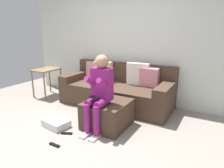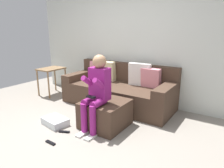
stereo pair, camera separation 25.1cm
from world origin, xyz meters
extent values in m
plane|color=gray|center=(0.00, 0.00, 0.00)|extent=(6.69, 6.69, 0.00)
cube|color=silver|center=(0.00, 2.09, 1.36)|extent=(5.14, 0.10, 2.72)
cube|color=#473326|center=(-0.02, 1.57, 0.22)|extent=(2.32, 0.93, 0.45)
cube|color=#473326|center=(-0.02, 1.95, 0.65)|extent=(2.32, 0.16, 0.41)
cube|color=#473326|center=(-1.06, 1.57, 0.52)|extent=(0.23, 0.93, 0.15)
cube|color=#473326|center=(1.02, 1.57, 0.52)|extent=(0.23, 0.93, 0.15)
cube|color=pink|center=(-0.70, 1.81, 0.65)|extent=(0.40, 0.18, 0.41)
cube|color=beige|center=(-0.46, 1.80, 0.66)|extent=(0.43, 0.18, 0.44)
cube|color=pink|center=(0.61, 1.80, 0.64)|extent=(0.39, 0.19, 0.39)
cube|color=white|center=(0.37, 1.80, 0.68)|extent=(0.47, 0.18, 0.46)
cube|color=#473326|center=(0.31, 0.66, 0.22)|extent=(0.67, 0.70, 0.43)
cube|color=#8C1E72|center=(0.27, 0.57, 0.74)|extent=(0.31, 0.19, 0.51)
sphere|color=tan|center=(0.27, 0.57, 1.09)|extent=(0.21, 0.21, 0.21)
cylinder|color=#8C1E72|center=(0.19, 0.42, 0.49)|extent=(0.11, 0.30, 0.11)
cylinder|color=#8C1E72|center=(0.19, 0.27, 0.26)|extent=(0.10, 0.10, 0.46)
cube|color=white|center=(0.19, 0.21, 0.01)|extent=(0.10, 0.22, 0.03)
cylinder|color=#8C1E72|center=(0.16, 0.45, 0.78)|extent=(0.08, 0.33, 0.26)
cylinder|color=#8C1E72|center=(0.36, 0.42, 0.49)|extent=(0.11, 0.30, 0.11)
cylinder|color=#8C1E72|center=(0.36, 0.27, 0.26)|extent=(0.10, 0.10, 0.46)
cube|color=white|center=(0.36, 0.21, 0.01)|extent=(0.10, 0.22, 0.03)
cylinder|color=#8C1E72|center=(0.38, 0.45, 0.77)|extent=(0.08, 0.34, 0.27)
cube|color=black|center=(0.27, 0.35, 0.59)|extent=(0.14, 0.06, 0.03)
cube|color=silver|center=(-0.42, 0.23, 0.06)|extent=(0.48, 0.36, 0.12)
cube|color=olive|center=(-1.78, 1.36, 0.64)|extent=(0.45, 0.60, 0.03)
cylinder|color=olive|center=(-1.98, 1.09, 0.31)|extent=(0.04, 0.04, 0.63)
cylinder|color=olive|center=(-1.59, 1.09, 0.31)|extent=(0.04, 0.04, 0.63)
cylinder|color=olive|center=(-1.98, 1.63, 0.31)|extent=(0.04, 0.04, 0.63)
cylinder|color=olive|center=(-1.59, 1.63, 0.31)|extent=(0.04, 0.04, 0.63)
cube|color=black|center=(-0.02, -0.22, 0.01)|extent=(0.18, 0.05, 0.02)
cube|color=black|center=(-0.09, 0.12, 0.01)|extent=(0.17, 0.11, 0.02)
camera|label=1|loc=(1.90, -2.01, 1.56)|focal=32.61mm
camera|label=2|loc=(2.11, -1.88, 1.56)|focal=32.61mm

